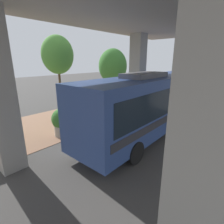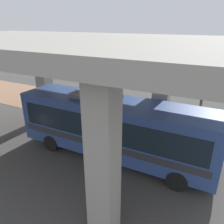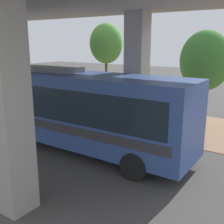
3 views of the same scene
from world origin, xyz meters
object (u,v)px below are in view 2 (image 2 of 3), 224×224
at_px(planter_front, 74,99).
at_px(bus, 114,125).
at_px(planter_middle, 90,110).
at_px(fire_hydrant, 133,119).
at_px(planter_extra, 106,111).
at_px(street_tree_far, 122,59).
at_px(street_tree_near, 205,77).
at_px(planter_back, 57,102).

bearing_deg(planter_front, bus, 51.84).
xyz_separation_m(planter_front, planter_middle, (1.65, 2.75, -0.02)).
relative_size(fire_hydrant, planter_front, 0.56).
height_order(bus, planter_extra, bus).
height_order(fire_hydrant, street_tree_far, street_tree_far).
bearing_deg(street_tree_far, street_tree_near, 94.33).
distance_m(planter_middle, street_tree_far, 4.74).
bearing_deg(fire_hydrant, planter_front, -97.65).
xyz_separation_m(planter_front, street_tree_far, (-0.80, 4.33, 3.72)).
bearing_deg(planter_middle, fire_hydrant, 103.89).
bearing_deg(fire_hydrant, street_tree_near, 115.24).
relative_size(planter_middle, planter_back, 1.03).
relative_size(bus, planter_front, 6.74).
bearing_deg(planter_front, fire_hydrant, 82.35).
relative_size(bus, fire_hydrant, 11.99).
height_order(bus, planter_front, bus).
distance_m(street_tree_near, street_tree_far, 6.28).
xyz_separation_m(planter_front, planter_back, (1.20, -0.94, -0.03)).
bearing_deg(bus, planter_middle, -132.52).
relative_size(bus, planter_middle, 6.75).
xyz_separation_m(bus, planter_extra, (-3.70, -2.47, -0.97)).
xyz_separation_m(planter_middle, street_tree_near, (-2.92, 7.78, 2.86)).
relative_size(planter_middle, street_tree_far, 0.28).
relative_size(fire_hydrant, street_tree_far, 0.16).
distance_m(bus, fire_hydrant, 4.69).
height_order(planter_middle, street_tree_near, street_tree_near).
bearing_deg(planter_front, planter_middle, 59.05).
bearing_deg(planter_back, planter_extra, 86.46).
distance_m(planter_front, street_tree_far, 5.76).
xyz_separation_m(street_tree_near, street_tree_far, (0.47, -6.20, 0.88)).
relative_size(fire_hydrant, planter_middle, 0.56).
bearing_deg(planter_front, planter_back, -38.09).
xyz_separation_m(planter_middle, street_tree_far, (-2.45, 1.58, 3.73)).
bearing_deg(fire_hydrant, street_tree_far, -132.43).
distance_m(planter_back, planter_extra, 5.14).
xyz_separation_m(bus, street_tree_near, (-6.50, 3.88, 1.73)).
bearing_deg(planter_middle, planter_front, -120.95).
distance_m(planter_middle, planter_extra, 1.45).
bearing_deg(street_tree_far, fire_hydrant, 47.57).
bearing_deg(street_tree_near, planter_back, -77.83).
xyz_separation_m(planter_front, street_tree_near, (-1.27, 10.53, 2.84)).
relative_size(planter_back, street_tree_far, 0.27).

